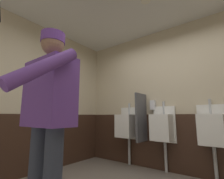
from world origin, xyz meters
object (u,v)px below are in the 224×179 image
urinal_right (211,129)px  soap_dispenser (153,105)px  urinal_left (127,126)px  person (48,111)px  urinal_middle (162,127)px

urinal_right → soap_dispenser: soap_dispenser is taller
urinal_left → person: person is taller
urinal_middle → soap_dispenser: (-0.21, 0.12, 0.40)m
soap_dispenser → urinal_left: bearing=-167.5°
person → soap_dispenser: 2.26m
urinal_left → soap_dispenser: bearing=12.5°
person → urinal_middle: bearing=85.0°
urinal_right → person: person is taller
soap_dispenser → urinal_middle: bearing=-29.4°
urinal_right → soap_dispenser: size_ratio=6.89×
urinal_right → person: size_ratio=0.73×
urinal_right → soap_dispenser: 1.05m
urinal_left → urinal_right: same height
urinal_left → urinal_right: 1.50m
urinal_middle → urinal_right: size_ratio=1.00×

